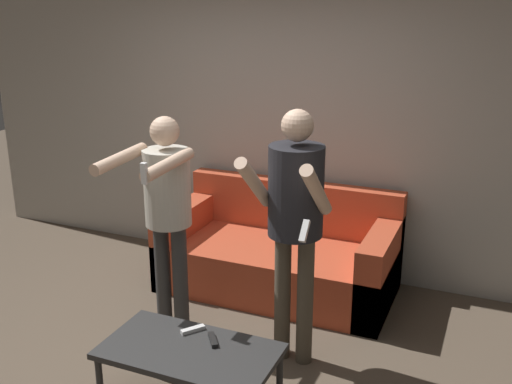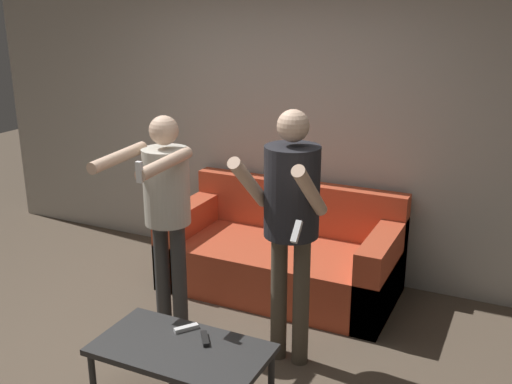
{
  "view_description": "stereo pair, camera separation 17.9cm",
  "coord_description": "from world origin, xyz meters",
  "px_view_note": "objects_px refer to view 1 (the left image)",
  "views": [
    {
      "loc": [
        1.83,
        -2.82,
        2.34
      ],
      "look_at": [
        0.19,
        1.03,
        1.01
      ],
      "focal_mm": 42.0,
      "sensor_mm": 36.0,
      "label": 1
    },
    {
      "loc": [
        1.99,
        -2.74,
        2.34
      ],
      "look_at": [
        0.19,
        1.03,
        1.01
      ],
      "focal_mm": 42.0,
      "sensor_mm": 36.0,
      "label": 2
    }
  ],
  "objects_px": {
    "couch": "(280,256)",
    "remote_near": "(213,340)",
    "person_standing_left": "(166,202)",
    "person_standing_right": "(295,209)",
    "coffee_table": "(190,355)",
    "remote_far": "(193,330)"
  },
  "relations": [
    {
      "from": "couch",
      "to": "remote_far",
      "type": "relative_size",
      "value": 13.55
    },
    {
      "from": "coffee_table",
      "to": "remote_far",
      "type": "height_order",
      "value": "remote_far"
    },
    {
      "from": "couch",
      "to": "remote_near",
      "type": "distance_m",
      "value": 1.65
    },
    {
      "from": "couch",
      "to": "remote_near",
      "type": "bearing_deg",
      "value": -82.88
    },
    {
      "from": "couch",
      "to": "remote_far",
      "type": "bearing_deg",
      "value": -88.5
    },
    {
      "from": "remote_near",
      "to": "remote_far",
      "type": "xyz_separation_m",
      "value": [
        -0.16,
        0.05,
        0.0
      ]
    },
    {
      "from": "couch",
      "to": "remote_far",
      "type": "distance_m",
      "value": 1.59
    },
    {
      "from": "coffee_table",
      "to": "couch",
      "type": "bearing_deg",
      "value": 93.7
    },
    {
      "from": "couch",
      "to": "person_standing_left",
      "type": "distance_m",
      "value": 1.32
    },
    {
      "from": "person_standing_left",
      "to": "coffee_table",
      "type": "height_order",
      "value": "person_standing_left"
    },
    {
      "from": "coffee_table",
      "to": "remote_far",
      "type": "bearing_deg",
      "value": 112.54
    },
    {
      "from": "person_standing_left",
      "to": "remote_near",
      "type": "bearing_deg",
      "value": -43.55
    },
    {
      "from": "remote_far",
      "to": "couch",
      "type": "bearing_deg",
      "value": 91.5
    },
    {
      "from": "couch",
      "to": "person_standing_right",
      "type": "height_order",
      "value": "person_standing_right"
    },
    {
      "from": "person_standing_left",
      "to": "remote_far",
      "type": "bearing_deg",
      "value": -48.94
    },
    {
      "from": "person_standing_left",
      "to": "coffee_table",
      "type": "xyz_separation_m",
      "value": [
        0.58,
        -0.76,
        -0.62
      ]
    },
    {
      "from": "couch",
      "to": "remote_far",
      "type": "height_order",
      "value": "couch"
    },
    {
      "from": "remote_near",
      "to": "remote_far",
      "type": "distance_m",
      "value": 0.17
    },
    {
      "from": "couch",
      "to": "person_standing_left",
      "type": "bearing_deg",
      "value": -115.34
    },
    {
      "from": "person_standing_left",
      "to": "person_standing_right",
      "type": "height_order",
      "value": "person_standing_right"
    },
    {
      "from": "coffee_table",
      "to": "remote_far",
      "type": "xyz_separation_m",
      "value": [
        -0.07,
        0.17,
        0.05
      ]
    },
    {
      "from": "remote_far",
      "to": "person_standing_left",
      "type": "bearing_deg",
      "value": 131.06
    }
  ]
}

